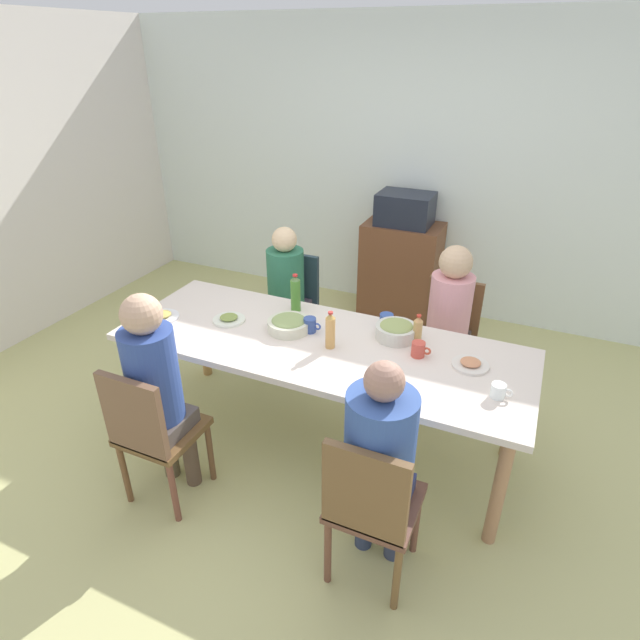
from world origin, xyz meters
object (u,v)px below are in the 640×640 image
Objects in this scene: side_cabinet at (400,270)px; cup_0 at (310,325)px; chair_1 at (151,430)px; bottle_1 at (330,331)px; plate_2 at (470,364)px; cup_3 at (419,349)px; chair_3 at (291,304)px; bowl_0 at (289,324)px; chair_0 at (371,504)px; bowl_1 at (396,330)px; chair_2 at (448,336)px; plate_0 at (162,316)px; person_3 at (285,288)px; plate_1 at (229,319)px; microwave at (405,209)px; person_1 at (156,383)px; person_0 at (380,455)px; bottle_0 at (296,294)px; cup_1 at (387,319)px; bottle_2 at (418,330)px; cup_2 at (499,391)px; dining_table at (320,352)px.

cup_0 is at bearing -91.40° from side_cabinet.
bottle_1 reaches higher than chair_1.
plate_2 is 0.29m from cup_3.
chair_3 is 0.91m from bowl_0.
chair_0 is 1.13m from bowl_1.
chair_2 reaches higher than plate_0.
person_3 reaches higher than plate_1.
bowl_0 is 0.56× the size of microwave.
person_1 reaches higher than chair_1.
chair_3 reaches higher than plate_1.
person_3 is at bearing 130.02° from person_0.
bottle_0 is (-1.19, 0.21, 0.11)m from plate_2.
bowl_1 reaches higher than cup_3.
cup_0 reaches higher than cup_1.
chair_2 is at bearing 42.05° from bowl_0.
bowl_0 is at bearing -95.24° from microwave.
bottle_2 is 1.90m from side_cabinet.
plate_1 is 1.02× the size of plate_2.
person_1 is 1.71m from plate_2.
chair_2 is at bearing 113.77° from cup_2.
chair_2 reaches higher than plate_1.
person_1 is at bearing -145.40° from cup_3.
bottle_2 is (-0.34, 0.13, 0.07)m from plate_2.
plate_0 is (-0.44, -0.97, 0.26)m from chair_3.
person_1 is 5.85× the size of plate_0.
chair_1 is 8.19× the size of cup_2.
plate_2 is at bearing -21.00° from bottle_2.
person_3 reaches higher than cup_3.
person_3 reaches higher than bowl_1.
plate_0 is 2.37m from microwave.
person_1 is 11.29× the size of cup_0.
person_0 is (0.62, -0.74, 0.04)m from dining_table.
person_1 is 1.42× the size of chair_3.
person_0 is at bearing -76.00° from side_cabinet.
plate_2 is 2.13m from side_cabinet.
chair_1 is 4.33× the size of plate_1.
bottle_1 is (-0.22, -0.40, 0.07)m from cup_1.
plate_2 is (0.25, -0.73, 0.26)m from chair_2.
bowl_0 is (0.38, -0.78, 0.29)m from chair_3.
dining_table is 2.76× the size of chair_2.
bowl_0 is at bearing -149.28° from cup_1.
plate_2 is (1.49, -0.73, 0.26)m from chair_3.
cup_2 is 0.59× the size of bottle_2.
person_1 is at bearing -106.09° from bottle_0.
person_0 is at bearing -86.90° from cup_3.
bowl_0 is 1.14× the size of bottle_1.
bottle_2 reaches higher than cup_0.
cup_0 is 0.24× the size of microwave.
microwave reaches higher than chair_1.
chair_3 reaches higher than cup_1.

